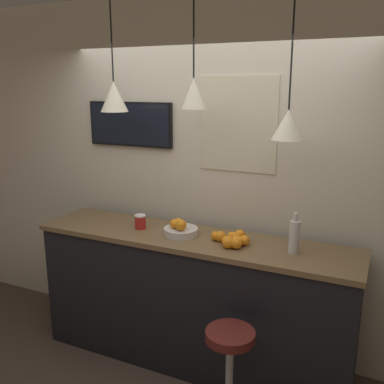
% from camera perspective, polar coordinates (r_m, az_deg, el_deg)
% --- Properties ---
extents(back_wall, '(8.00, 0.06, 2.90)m').
position_cam_1_polar(back_wall, '(3.52, 2.73, 1.88)').
color(back_wall, beige).
rests_on(back_wall, ground_plane).
extents(service_counter, '(2.51, 0.58, 1.07)m').
position_cam_1_polar(service_counter, '(3.50, 0.00, -14.20)').
color(service_counter, black).
rests_on(service_counter, ground_plane).
extents(bar_stool, '(0.38, 0.38, 0.69)m').
position_cam_1_polar(bar_stool, '(2.97, 5.02, -22.07)').
color(bar_stool, '#B7B7BC').
rests_on(bar_stool, ground_plane).
extents(fruit_bowl, '(0.26, 0.26, 0.14)m').
position_cam_1_polar(fruit_bowl, '(3.29, -1.58, -5.02)').
color(fruit_bowl, beige).
rests_on(fruit_bowl, service_counter).
extents(orange_pile, '(0.30, 0.30, 0.09)m').
position_cam_1_polar(orange_pile, '(3.12, 5.40, -6.30)').
color(orange_pile, orange).
rests_on(orange_pile, service_counter).
extents(juice_bottle, '(0.07, 0.07, 0.29)m').
position_cam_1_polar(juice_bottle, '(3.01, 13.50, -5.77)').
color(juice_bottle, silver).
rests_on(juice_bottle, service_counter).
extents(spread_jar, '(0.09, 0.09, 0.11)m').
position_cam_1_polar(spread_jar, '(3.46, -6.91, -3.96)').
color(spread_jar, red).
rests_on(spread_jar, service_counter).
extents(pendant_lamp_left, '(0.22, 0.22, 0.81)m').
position_cam_1_polar(pendant_lamp_left, '(3.45, -10.36, 12.43)').
color(pendant_lamp_left, black).
extents(pendant_lamp_middle, '(0.18, 0.18, 0.78)m').
position_cam_1_polar(pendant_lamp_middle, '(3.11, 0.22, 13.05)').
color(pendant_lamp_middle, black).
extents(pendant_lamp_right, '(0.21, 0.21, 0.96)m').
position_cam_1_polar(pendant_lamp_right, '(2.90, 12.69, 8.82)').
color(pendant_lamp_right, black).
extents(mounted_tv, '(0.81, 0.04, 0.38)m').
position_cam_1_polar(mounted_tv, '(3.76, -8.27, 8.94)').
color(mounted_tv, black).
extents(wall_poster, '(0.62, 0.01, 0.73)m').
position_cam_1_polar(wall_poster, '(3.35, 6.14, 8.93)').
color(wall_poster, beige).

